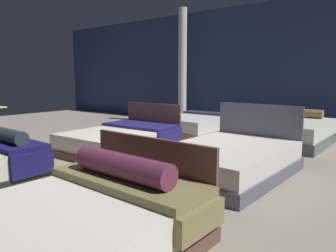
% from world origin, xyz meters
% --- Properties ---
extents(ground_plane, '(18.00, 18.00, 0.02)m').
position_xyz_m(ground_plane, '(0.00, 0.00, -0.01)').
color(ground_plane, gray).
extents(showroom_back_wall, '(18.00, 0.06, 3.50)m').
position_xyz_m(showroom_back_wall, '(0.00, 4.98, 1.75)').
color(showroom_back_wall, navy).
rests_on(showroom_back_wall, ground_plane).
extents(bed_1, '(1.73, 2.18, 0.82)m').
position_xyz_m(bed_1, '(1.18, -2.49, 0.24)').
color(bed_1, brown).
rests_on(bed_1, ground_plane).
extents(bed_2, '(1.60, 2.14, 0.87)m').
position_xyz_m(bed_2, '(-1.17, 0.34, 0.22)').
color(bed_2, brown).
rests_on(bed_2, ground_plane).
extents(bed_3, '(1.63, 2.19, 0.97)m').
position_xyz_m(bed_3, '(1.15, 0.23, 0.22)').
color(bed_3, '#4E4F60').
rests_on(bed_3, ground_plane).
extents(bed_4, '(1.55, 1.93, 0.47)m').
position_xyz_m(bed_4, '(-1.24, 3.03, 0.21)').
color(bed_4, '#977449').
rests_on(bed_4, ground_plane).
extents(bed_5, '(1.54, 2.13, 0.70)m').
position_xyz_m(bed_5, '(1.19, 3.12, 0.25)').
color(bed_5, '#50595B').
rests_on(bed_5, ground_plane).
extents(support_pillar, '(0.26, 0.26, 3.50)m').
position_xyz_m(support_pillar, '(-2.48, 4.20, 1.75)').
color(support_pillar, silver).
rests_on(support_pillar, ground_plane).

